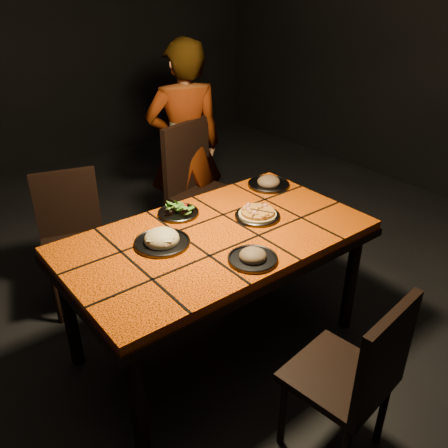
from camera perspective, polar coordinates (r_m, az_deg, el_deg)
room_shell at (r=2.22m, az=-1.01°, el=15.92°), size 6.04×7.04×3.08m
dining_table at (r=2.53m, az=-0.85°, el=-2.74°), size 1.62×0.92×0.75m
chair_near at (r=2.13m, az=15.75°, el=-16.92°), size 0.44×0.44×0.88m
chair_far_left at (r=3.17m, az=-17.82°, el=-0.82°), size 0.50×0.50×0.88m
chair_far_right at (r=3.50m, az=-3.05°, el=4.94°), size 0.56×0.56×1.02m
diner at (r=3.63m, az=-4.69°, el=9.20°), size 0.67×0.54×1.58m
plate_pizza at (r=2.65m, az=4.05°, el=1.14°), size 0.29×0.29×0.04m
plate_pasta at (r=2.41m, az=-7.49°, el=-1.91°), size 0.29×0.29×0.09m
plate_salad at (r=2.68m, az=-5.53°, el=1.63°), size 0.23×0.23×0.07m
plate_mushroom_a at (r=2.26m, az=3.48°, el=-3.94°), size 0.24×0.24×0.08m
plate_mushroom_b at (r=3.05m, az=5.40°, el=5.02°), size 0.27×0.27×0.09m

